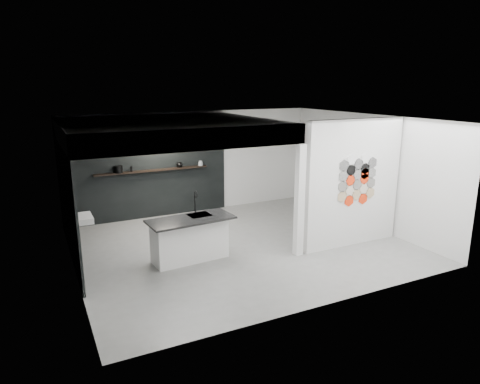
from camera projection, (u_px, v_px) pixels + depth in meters
name	position (u px, v px, depth m)	size (l,w,h in m)	color
floor	(242.00, 245.00, 9.58)	(7.00, 6.00, 0.01)	slate
partition_panel	(354.00, 183.00, 9.32)	(2.45, 0.15, 2.80)	silver
bay_clad_back	(148.00, 175.00, 11.31)	(4.40, 0.04, 2.35)	black
bay_clad_left	(67.00, 202.00, 8.67)	(0.04, 4.00, 2.35)	black
bulkhead	(168.00, 129.00, 9.27)	(4.40, 4.00, 0.40)	silver
corner_column	(299.00, 201.00, 8.77)	(0.16, 0.16, 2.35)	silver
fascia_beam	(200.00, 139.00, 7.60)	(4.40, 0.16, 0.40)	silver
wall_basin	(82.00, 219.00, 8.67)	(0.40, 0.60, 0.12)	silver
display_shelf	(153.00, 170.00, 11.23)	(3.00, 0.15, 0.04)	black
kitchen_island	(190.00, 238.00, 8.68)	(1.77, 0.89, 1.38)	silver
stockpot	(118.00, 169.00, 10.83)	(0.22, 0.22, 0.18)	black
kettle	(180.00, 165.00, 11.53)	(0.17, 0.17, 0.15)	black
glass_bowl	(201.00, 164.00, 11.80)	(0.12, 0.12, 0.09)	gray
glass_vase	(200.00, 163.00, 11.79)	(0.10, 0.10, 0.13)	gray
bottle_dark	(131.00, 169.00, 10.98)	(0.05, 0.05, 0.14)	black
utensil_cup	(120.00, 171.00, 10.86)	(0.07, 0.07, 0.09)	black
hex_tile_cluster	(358.00, 179.00, 9.24)	(1.04, 0.02, 1.16)	tan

